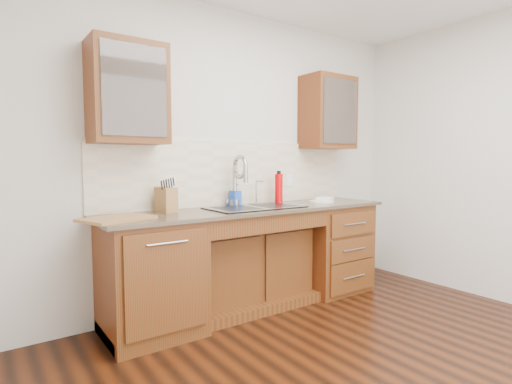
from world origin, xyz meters
TOP-DOWN VIEW (x-y plane):
  - wall_back at (0.00, 1.80)m, footprint 4.00×0.10m
  - base_cabinet_left at (-0.95, 1.44)m, footprint 0.70×0.62m
  - base_cabinet_center at (0.00, 1.53)m, footprint 1.20×0.44m
  - base_cabinet_right at (0.95, 1.44)m, footprint 0.70×0.62m
  - countertop at (0.00, 1.43)m, footprint 2.70×0.65m
  - backsplash at (0.00, 1.74)m, footprint 2.70×0.02m
  - sink at (0.00, 1.41)m, footprint 0.84×0.46m
  - faucet at (-0.07, 1.64)m, footprint 0.04×0.04m
  - filter_tap at (0.18, 1.65)m, footprint 0.02×0.02m
  - upper_cabinet_left at (-1.05, 1.58)m, footprint 0.55×0.34m
  - upper_cabinet_right at (1.05, 1.58)m, footprint 0.55×0.34m
  - outlet_left at (-0.65, 1.73)m, footprint 0.08×0.01m
  - outlet_right at (0.65, 1.73)m, footprint 0.08×0.01m
  - soap_bottle at (-0.06, 1.65)m, footprint 0.11×0.11m
  - water_bottle at (0.40, 1.58)m, footprint 0.10×0.10m
  - plate at (0.82, 1.42)m, footprint 0.25×0.25m
  - dish_towel at (0.88, 1.43)m, footprint 0.24×0.22m
  - knife_block at (-0.76, 1.59)m, footprint 0.14×0.20m
  - cutting_board at (-1.21, 1.36)m, footprint 0.54×0.46m
  - cup_left_a at (-1.14, 1.58)m, footprint 0.16×0.16m
  - cup_left_b at (-0.93, 1.58)m, footprint 0.13×0.13m
  - cup_right_a at (0.91, 1.58)m, footprint 0.14×0.14m
  - cup_right_b at (1.12, 1.58)m, footprint 0.10×0.10m

SIDE VIEW (x-z plane):
  - base_cabinet_center at x=0.00m, z-range 0.00..0.70m
  - base_cabinet_left at x=-0.95m, z-range 0.00..0.88m
  - base_cabinet_right at x=0.95m, z-range 0.00..0.88m
  - sink at x=0.00m, z-range 0.73..0.92m
  - countertop at x=0.00m, z-range 0.88..0.91m
  - plate at x=0.82m, z-range 0.91..0.92m
  - cutting_board at x=-1.21m, z-range 0.91..0.93m
  - dish_towel at x=0.88m, z-range 0.93..0.96m
  - knife_block at x=-0.76m, z-range 0.91..1.11m
  - soap_bottle at x=-0.06m, z-range 0.91..1.11m
  - filter_tap at x=0.18m, z-range 0.91..1.15m
  - water_bottle at x=0.40m, z-range 0.91..1.20m
  - faucet at x=-0.07m, z-range 0.91..1.31m
  - outlet_left at x=-0.65m, z-range 1.06..1.18m
  - outlet_right at x=0.65m, z-range 1.06..1.18m
  - backsplash at x=0.00m, z-range 0.91..1.50m
  - wall_back at x=0.00m, z-range 0.00..2.70m
  - cup_right_b at x=1.12m, z-range 1.72..1.82m
  - cup_right_a at x=0.91m, z-range 1.72..1.82m
  - cup_left_b at x=-0.93m, z-range 1.72..1.83m
  - cup_left_a at x=-1.14m, z-range 1.72..1.83m
  - upper_cabinet_left at x=-1.05m, z-range 1.45..2.20m
  - upper_cabinet_right at x=1.05m, z-range 1.45..2.20m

